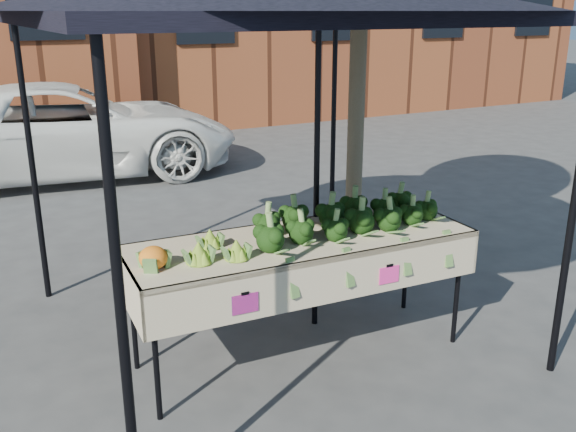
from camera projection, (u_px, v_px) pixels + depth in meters
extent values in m
plane|color=#343437|center=(310.00, 343.00, 4.78)|extent=(90.00, 90.00, 0.00)
cube|color=beige|center=(301.00, 298.00, 4.48)|extent=(2.44, 0.92, 0.90)
cube|color=#F22D8C|center=(250.00, 305.00, 3.80)|extent=(0.17, 0.01, 0.12)
cube|color=#F22D96|center=(390.00, 273.00, 4.27)|extent=(0.17, 0.01, 0.12)
ellipsoid|color=black|center=(345.00, 213.00, 4.49)|extent=(1.52, 0.55, 0.24)
ellipsoid|color=#9CAC2F|center=(211.00, 242.00, 4.00)|extent=(0.41, 0.45, 0.18)
ellipsoid|color=orange|center=(153.00, 256.00, 3.80)|extent=(0.18, 0.18, 0.16)
imported|color=white|center=(53.00, 2.00, 8.85)|extent=(1.65, 2.44, 4.97)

